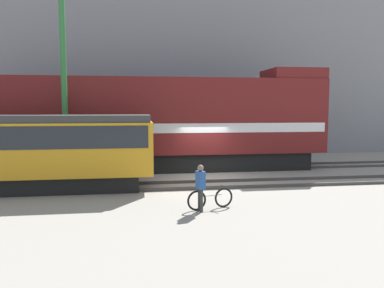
% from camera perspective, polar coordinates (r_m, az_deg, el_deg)
% --- Properties ---
extents(ground_plane, '(120.00, 120.00, 0.00)m').
position_cam_1_polar(ground_plane, '(18.68, 2.50, -5.23)').
color(ground_plane, gray).
extents(track_near, '(60.00, 1.51, 0.14)m').
position_cam_1_polar(track_near, '(16.93, 3.64, -6.12)').
color(track_near, '#47423D').
rests_on(track_near, ground).
extents(track_far, '(60.00, 1.51, 0.14)m').
position_cam_1_polar(track_far, '(21.38, 1.12, -3.66)').
color(track_far, '#47423D').
rests_on(track_far, ground).
extents(building_backdrop, '(48.98, 6.00, 13.98)m').
position_cam_1_polar(building_backdrop, '(30.42, -1.72, 12.15)').
color(building_backdrop, gray).
rests_on(building_backdrop, ground).
extents(freight_locomotive, '(20.34, 3.04, 5.68)m').
position_cam_1_polar(freight_locomotive, '(20.85, -7.27, 3.20)').
color(freight_locomotive, black).
rests_on(freight_locomotive, ground).
extents(streetcar, '(10.03, 2.54, 3.19)m').
position_cam_1_polar(streetcar, '(16.90, -23.33, -0.57)').
color(streetcar, black).
rests_on(streetcar, ground).
extents(bicycle, '(1.70, 0.61, 0.76)m').
position_cam_1_polar(bicycle, '(13.06, 2.82, -8.35)').
color(bicycle, black).
rests_on(bicycle, ground).
extents(person, '(0.31, 0.41, 1.59)m').
position_cam_1_polar(person, '(12.61, 1.30, -6.03)').
color(person, '#333333').
rests_on(person, ground).
extents(utility_pole_left, '(0.27, 0.27, 8.87)m').
position_cam_1_polar(utility_pole_left, '(18.87, -18.90, 8.13)').
color(utility_pole_left, '#2D7238').
rests_on(utility_pole_left, ground).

